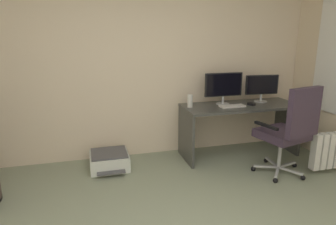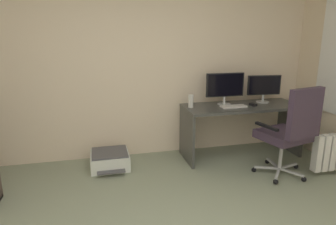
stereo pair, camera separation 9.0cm
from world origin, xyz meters
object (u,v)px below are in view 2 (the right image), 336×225
(keyboard, at_px, (234,106))
(office_chair, at_px, (291,129))
(monitor_secondary, at_px, (264,86))
(monitor_main, at_px, (225,86))
(printer, at_px, (110,160))
(computer_mouse, at_px, (253,105))
(desktop_speaker, at_px, (191,101))
(desk, at_px, (241,118))

(keyboard, distance_m, office_chair, 0.81)
(monitor_secondary, relative_size, keyboard, 1.40)
(monitor_main, distance_m, monitor_secondary, 0.59)
(monitor_main, relative_size, keyboard, 1.56)
(keyboard, bearing_deg, printer, 175.55)
(monitor_main, distance_m, keyboard, 0.30)
(monitor_main, height_order, computer_mouse, monitor_main)
(computer_mouse, xyz_separation_m, desktop_speaker, (-0.85, 0.11, 0.07))
(desktop_speaker, relative_size, printer, 0.32)
(monitor_main, xyz_separation_m, computer_mouse, (0.35, -0.16, -0.24))
(monitor_main, distance_m, office_chair, 1.04)
(computer_mouse, distance_m, printer, 2.03)
(computer_mouse, bearing_deg, desktop_speaker, 155.81)
(computer_mouse, height_order, printer, computer_mouse)
(desk, relative_size, computer_mouse, 16.02)
(monitor_secondary, xyz_separation_m, computer_mouse, (-0.24, -0.16, -0.21))
(office_chair, bearing_deg, desktop_speaker, 139.52)
(printer, bearing_deg, keyboard, -2.98)
(computer_mouse, bearing_deg, desk, 137.33)
(monitor_secondary, distance_m, keyboard, 0.60)
(computer_mouse, xyz_separation_m, printer, (-1.93, 0.07, -0.64))
(monitor_main, relative_size, computer_mouse, 5.30)
(desktop_speaker, relative_size, office_chair, 0.15)
(desktop_speaker, bearing_deg, desk, -3.74)
(keyboard, height_order, desktop_speaker, desktop_speaker)
(computer_mouse, height_order, office_chair, office_chair)
(monitor_secondary, xyz_separation_m, office_chair, (-0.13, -0.86, -0.34))
(desktop_speaker, bearing_deg, printer, -178.19)
(desktop_speaker, height_order, office_chair, office_chair)
(office_chair, bearing_deg, monitor_secondary, 81.12)
(desk, height_order, monitor_main, monitor_main)
(desktop_speaker, bearing_deg, keyboard, -12.16)
(keyboard, height_order, computer_mouse, computer_mouse)
(desk, bearing_deg, monitor_secondary, 14.61)
(monitor_secondary, distance_m, desktop_speaker, 1.09)
(monitor_main, xyz_separation_m, desktop_speaker, (-0.50, -0.05, -0.17))
(desktop_speaker, xyz_separation_m, printer, (-1.08, -0.03, -0.70))
(desk, height_order, keyboard, keyboard)
(office_chair, bearing_deg, computer_mouse, 98.35)
(keyboard, xyz_separation_m, printer, (-1.64, 0.09, -0.63))
(desktop_speaker, height_order, printer, desktop_speaker)
(desk, xyz_separation_m, computer_mouse, (0.13, -0.06, 0.20))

